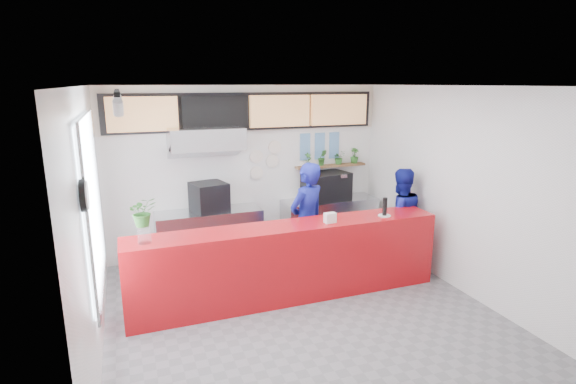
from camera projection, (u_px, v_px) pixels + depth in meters
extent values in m
plane|color=slate|center=(299.00, 310.00, 6.17)|extent=(5.00, 5.00, 0.00)
plane|color=silver|center=(300.00, 86.00, 5.46)|extent=(5.00, 5.00, 0.00)
plane|color=white|center=(248.00, 170.00, 8.09)|extent=(5.00, 0.00, 5.00)
plane|color=white|center=(90.00, 225.00, 4.97)|extent=(0.00, 5.00, 5.00)
plane|color=white|center=(456.00, 189.00, 6.66)|extent=(0.00, 5.00, 5.00)
cube|color=#A90C11|center=(289.00, 262.00, 6.40)|extent=(4.50, 0.60, 1.10)
cube|color=beige|center=(247.00, 108.00, 7.82)|extent=(5.00, 0.02, 0.80)
cube|color=#B2B5BA|center=(210.00, 236.00, 7.80)|extent=(1.80, 0.60, 0.90)
cube|color=black|center=(209.00, 197.00, 7.64)|extent=(0.65, 0.65, 0.49)
cube|color=#B2B5BA|center=(206.00, 138.00, 7.35)|extent=(1.20, 0.70, 0.35)
cube|color=#B2B5BA|center=(206.00, 150.00, 7.40)|extent=(1.20, 0.69, 0.31)
cube|color=#B2B5BA|center=(329.00, 222.00, 8.57)|extent=(1.80, 0.60, 0.90)
cube|color=black|center=(326.00, 186.00, 8.38)|extent=(0.90, 0.72, 0.51)
cube|color=#A3A5AA|center=(327.00, 174.00, 8.33)|extent=(0.72, 0.55, 0.06)
cube|color=brown|center=(331.00, 166.00, 8.54)|extent=(1.40, 0.18, 0.04)
cube|color=tan|center=(143.00, 114.00, 7.14)|extent=(1.10, 0.10, 0.55)
cube|color=black|center=(215.00, 113.00, 7.53)|extent=(1.10, 0.10, 0.55)
cube|color=tan|center=(280.00, 111.00, 7.93)|extent=(1.10, 0.10, 0.55)
cube|color=tan|center=(339.00, 110.00, 8.32)|extent=(1.10, 0.10, 0.55)
cube|color=black|center=(247.00, 111.00, 7.81)|extent=(4.80, 0.04, 0.65)
cube|color=silver|center=(93.00, 201.00, 5.20)|extent=(0.04, 2.20, 1.90)
cube|color=#B2B5BA|center=(94.00, 201.00, 5.21)|extent=(0.03, 2.30, 2.00)
cylinder|color=black|center=(83.00, 196.00, 4.03)|extent=(0.05, 0.30, 0.30)
cylinder|color=white|center=(87.00, 195.00, 4.04)|extent=(0.02, 0.26, 0.26)
cube|color=black|center=(117.00, 92.00, 4.76)|extent=(0.05, 2.40, 0.04)
cylinder|color=silver|center=(256.00, 156.00, 8.06)|extent=(0.24, 0.03, 0.24)
cylinder|color=silver|center=(272.00, 161.00, 8.18)|extent=(0.24, 0.03, 0.24)
cylinder|color=silver|center=(257.00, 173.00, 8.13)|extent=(0.24, 0.03, 0.24)
cylinder|color=silver|center=(275.00, 147.00, 8.14)|extent=(0.24, 0.03, 0.24)
cube|color=#598CBF|center=(305.00, 140.00, 8.33)|extent=(0.20, 0.02, 0.25)
cube|color=#598CBF|center=(320.00, 139.00, 8.43)|extent=(0.20, 0.02, 0.25)
cube|color=#598CBF|center=(334.00, 139.00, 8.53)|extent=(0.20, 0.02, 0.25)
cube|color=#598CBF|center=(305.00, 153.00, 8.39)|extent=(0.20, 0.02, 0.25)
cube|color=#598CBF|center=(320.00, 153.00, 8.49)|extent=(0.20, 0.02, 0.25)
cube|color=#598CBF|center=(334.00, 152.00, 8.59)|extent=(0.20, 0.02, 0.25)
imported|color=navy|center=(307.00, 221.00, 7.01)|extent=(0.80, 0.68, 1.86)
imported|color=navy|center=(399.00, 218.00, 7.50)|extent=(0.87, 0.71, 1.68)
imported|color=#285D20|center=(308.00, 159.00, 8.35)|extent=(0.14, 0.10, 0.26)
imported|color=#285D20|center=(322.00, 157.00, 8.44)|extent=(0.19, 0.16, 0.30)
imported|color=#285D20|center=(339.00, 157.00, 8.56)|extent=(0.26, 0.23, 0.26)
imported|color=#285D20|center=(354.00, 156.00, 8.67)|extent=(0.18, 0.16, 0.29)
cylinder|color=silver|center=(144.00, 235.00, 5.55)|extent=(0.19, 0.19, 0.20)
imported|color=#285D20|center=(143.00, 212.00, 5.48)|extent=(0.38, 0.35, 0.37)
cube|color=silver|center=(330.00, 218.00, 6.37)|extent=(0.17, 0.12, 0.14)
cylinder|color=silver|center=(384.00, 216.00, 6.70)|extent=(0.24, 0.24, 0.01)
cylinder|color=black|center=(385.00, 206.00, 6.66)|extent=(0.08, 0.08, 0.27)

